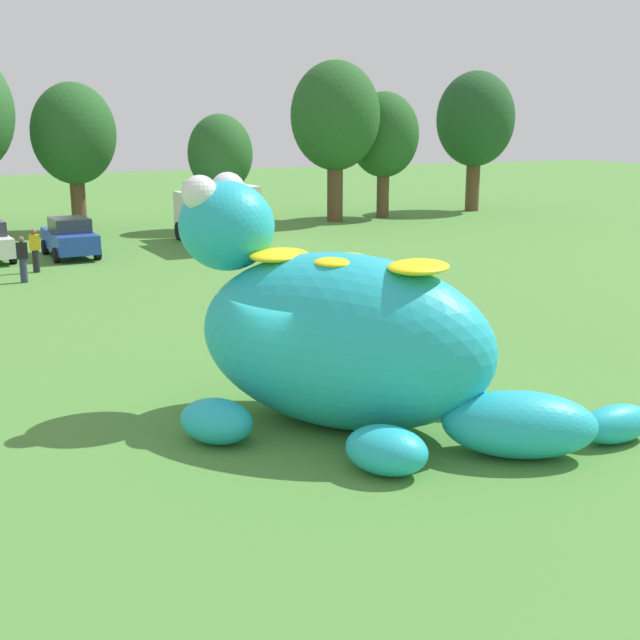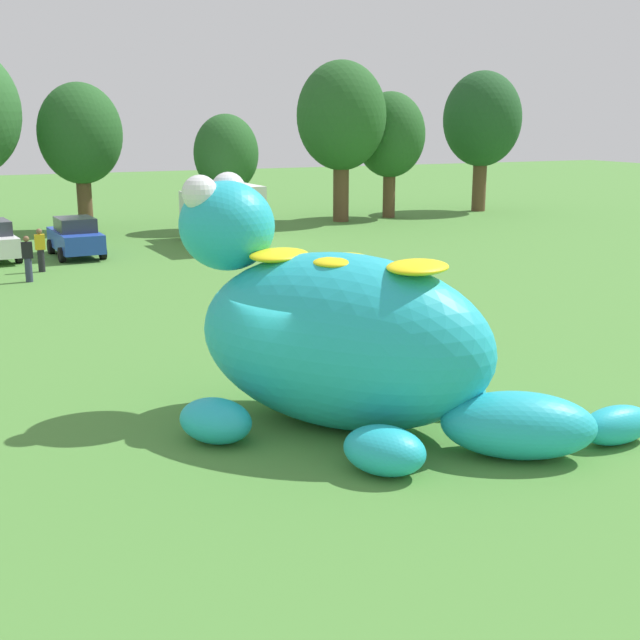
# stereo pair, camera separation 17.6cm
# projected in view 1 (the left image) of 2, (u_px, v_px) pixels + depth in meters

# --- Properties ---
(ground_plane) EXTENTS (160.00, 160.00, 0.00)m
(ground_plane) POSITION_uv_depth(u_px,v_px,m) (296.00, 418.00, 16.57)
(ground_plane) COLOR #4C8438
(giant_inflatable_creature) EXTENTS (8.37, 7.42, 4.81)m
(giant_inflatable_creature) POSITION_uv_depth(u_px,v_px,m) (343.00, 338.00, 15.82)
(giant_inflatable_creature) COLOR #23B2C6
(giant_inflatable_creature) RESTS_ON ground
(car_blue) EXTENTS (2.12, 4.19, 1.72)m
(car_blue) POSITION_uv_depth(u_px,v_px,m) (70.00, 237.00, 35.60)
(car_blue) COLOR #2347B7
(car_blue) RESTS_ON ground
(box_truck) EXTENTS (2.57, 6.48, 2.95)m
(box_truck) POSITION_uv_depth(u_px,v_px,m) (216.00, 212.00, 38.67)
(box_truck) COLOR silver
(box_truck) RESTS_ON ground
(tree_centre) EXTENTS (4.35, 4.35, 7.72)m
(tree_centre) POSITION_uv_depth(u_px,v_px,m) (74.00, 135.00, 42.72)
(tree_centre) COLOR brown
(tree_centre) RESTS_ON ground
(tree_centre_right) EXTENTS (3.45, 3.45, 6.12)m
(tree_centre_right) POSITION_uv_depth(u_px,v_px,m) (220.00, 155.00, 43.66)
(tree_centre_right) COLOR brown
(tree_centre_right) RESTS_ON ground
(tree_mid_right) EXTENTS (5.13, 5.13, 9.10)m
(tree_mid_right) POSITION_uv_depth(u_px,v_px,m) (335.00, 117.00, 46.84)
(tree_mid_right) COLOR brown
(tree_mid_right) RESTS_ON ground
(tree_right) EXTENTS (4.19, 4.19, 7.44)m
(tree_right) POSITION_uv_depth(u_px,v_px,m) (384.00, 136.00, 49.06)
(tree_right) COLOR brown
(tree_right) RESTS_ON ground
(tree_far_right) EXTENTS (4.97, 4.97, 8.82)m
(tree_far_right) POSITION_uv_depth(u_px,v_px,m) (475.00, 120.00, 52.40)
(tree_far_right) COLOR brown
(tree_far_right) RESTS_ON ground
(spectator_near_inflatable) EXTENTS (0.38, 0.26, 1.71)m
(spectator_near_inflatable) POSITION_uv_depth(u_px,v_px,m) (35.00, 251.00, 32.04)
(spectator_near_inflatable) COLOR black
(spectator_near_inflatable) RESTS_ON ground
(spectator_by_cars) EXTENTS (0.38, 0.26, 1.71)m
(spectator_by_cars) POSITION_uv_depth(u_px,v_px,m) (23.00, 260.00, 30.04)
(spectator_by_cars) COLOR #2D334C
(spectator_by_cars) RESTS_ON ground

